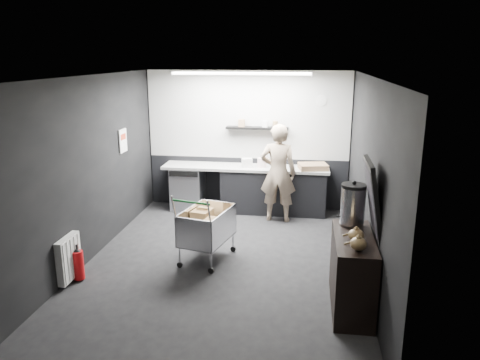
# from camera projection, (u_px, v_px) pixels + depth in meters

# --- Properties ---
(floor) EXTENTS (5.50, 5.50, 0.00)m
(floor) POSITION_uv_depth(u_px,v_px,m) (224.00, 263.00, 6.93)
(floor) COLOR black
(floor) RESTS_ON ground
(ceiling) EXTENTS (5.50, 5.50, 0.00)m
(ceiling) POSITION_uv_depth(u_px,v_px,m) (222.00, 77.00, 6.23)
(ceiling) COLOR white
(ceiling) RESTS_ON wall_back
(wall_back) EXTENTS (5.50, 0.00, 5.50)m
(wall_back) POSITION_uv_depth(u_px,v_px,m) (248.00, 140.00, 9.21)
(wall_back) COLOR black
(wall_back) RESTS_ON floor
(wall_front) EXTENTS (5.50, 0.00, 5.50)m
(wall_front) POSITION_uv_depth(u_px,v_px,m) (165.00, 254.00, 3.95)
(wall_front) COLOR black
(wall_front) RESTS_ON floor
(wall_left) EXTENTS (0.00, 5.50, 5.50)m
(wall_left) POSITION_uv_depth(u_px,v_px,m) (89.00, 170.00, 6.86)
(wall_left) COLOR black
(wall_left) RESTS_ON floor
(wall_right) EXTENTS (0.00, 5.50, 5.50)m
(wall_right) POSITION_uv_depth(u_px,v_px,m) (368.00, 180.00, 6.30)
(wall_right) COLOR black
(wall_right) RESTS_ON floor
(kitchen_wall_panel) EXTENTS (3.95, 0.02, 1.70)m
(kitchen_wall_panel) POSITION_uv_depth(u_px,v_px,m) (248.00, 115.00, 9.06)
(kitchen_wall_panel) COLOR #B3B2AE
(kitchen_wall_panel) RESTS_ON wall_back
(dado_panel) EXTENTS (3.95, 0.02, 1.00)m
(dado_panel) POSITION_uv_depth(u_px,v_px,m) (247.00, 182.00, 9.41)
(dado_panel) COLOR black
(dado_panel) RESTS_ON wall_back
(floating_shelf) EXTENTS (1.20, 0.22, 0.04)m
(floating_shelf) POSITION_uv_depth(u_px,v_px,m) (257.00, 128.00, 8.99)
(floating_shelf) COLOR black
(floating_shelf) RESTS_ON wall_back
(wall_clock) EXTENTS (0.20, 0.03, 0.20)m
(wall_clock) POSITION_uv_depth(u_px,v_px,m) (321.00, 100.00, 8.78)
(wall_clock) COLOR silver
(wall_clock) RESTS_ON wall_back
(poster) EXTENTS (0.02, 0.30, 0.40)m
(poster) POSITION_uv_depth(u_px,v_px,m) (123.00, 141.00, 8.04)
(poster) COLOR white
(poster) RESTS_ON wall_left
(poster_red_band) EXTENTS (0.02, 0.22, 0.10)m
(poster_red_band) POSITION_uv_depth(u_px,v_px,m) (123.00, 137.00, 8.02)
(poster_red_band) COLOR red
(poster_red_band) RESTS_ON poster
(radiator) EXTENTS (0.10, 0.50, 0.60)m
(radiator) POSITION_uv_depth(u_px,v_px,m) (69.00, 258.00, 6.25)
(radiator) COLOR silver
(radiator) RESTS_ON wall_left
(ceiling_strip) EXTENTS (2.40, 0.20, 0.04)m
(ceiling_strip) POSITION_uv_depth(u_px,v_px,m) (241.00, 74.00, 8.01)
(ceiling_strip) COLOR white
(ceiling_strip) RESTS_ON ceiling
(prep_counter) EXTENTS (3.20, 0.61, 0.90)m
(prep_counter) POSITION_uv_depth(u_px,v_px,m) (252.00, 189.00, 9.11)
(prep_counter) COLOR black
(prep_counter) RESTS_ON floor
(person) EXTENTS (0.67, 0.46, 1.81)m
(person) POSITION_uv_depth(u_px,v_px,m) (278.00, 173.00, 8.49)
(person) COLOR beige
(person) RESTS_ON floor
(shopping_cart) EXTENTS (0.79, 1.09, 1.07)m
(shopping_cart) POSITION_uv_depth(u_px,v_px,m) (207.00, 228.00, 6.91)
(shopping_cart) COLOR silver
(shopping_cart) RESTS_ON floor
(sideboard) EXTENTS (0.52, 1.22, 1.82)m
(sideboard) POSITION_uv_depth(u_px,v_px,m) (353.00, 262.00, 5.60)
(sideboard) COLOR black
(sideboard) RESTS_ON floor
(fire_extinguisher) EXTENTS (0.15, 0.15, 0.50)m
(fire_extinguisher) POSITION_uv_depth(u_px,v_px,m) (78.00, 264.00, 6.33)
(fire_extinguisher) COLOR #B70C0F
(fire_extinguisher) RESTS_ON floor
(cardboard_box) EXTENTS (0.59, 0.49, 0.10)m
(cardboard_box) POSITION_uv_depth(u_px,v_px,m) (313.00, 167.00, 8.77)
(cardboard_box) COLOR #896849
(cardboard_box) RESTS_ON prep_counter
(pink_tub) EXTENTS (0.18, 0.18, 0.18)m
(pink_tub) POSITION_uv_depth(u_px,v_px,m) (262.00, 162.00, 8.94)
(pink_tub) COLOR beige
(pink_tub) RESTS_ON prep_counter
(white_container) EXTENTS (0.22, 0.20, 0.17)m
(white_container) POSITION_uv_depth(u_px,v_px,m) (247.00, 163.00, 8.93)
(white_container) COLOR silver
(white_container) RESTS_ON prep_counter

